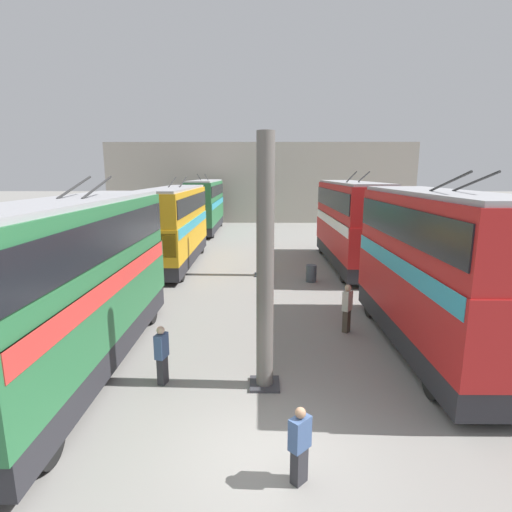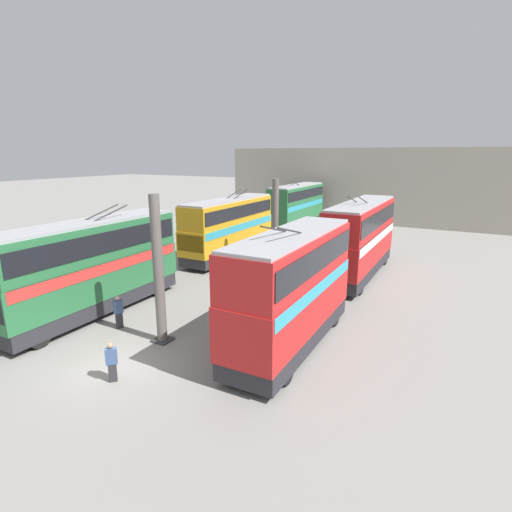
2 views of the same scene
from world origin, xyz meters
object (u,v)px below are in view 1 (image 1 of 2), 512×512
(bus_left_far, at_px, (350,219))
(person_by_right_row, at_px, (162,354))
(bus_right_far, at_px, (206,203))
(person_by_left_row, at_px, (347,307))
(person_aisle_foreground, at_px, (300,444))
(bus_right_mid, at_px, (175,221))
(bus_left_near, at_px, (435,263))
(oil_drum, at_px, (311,273))
(bus_right_near, at_px, (74,277))

(bus_left_far, bearing_deg, person_by_right_row, 150.07)
(bus_right_far, relative_size, person_by_left_row, 6.02)
(person_aisle_foreground, bearing_deg, bus_right_mid, 153.89)
(bus_left_near, height_order, person_by_left_row, bus_left_near)
(bus_left_near, bearing_deg, person_by_right_row, 105.12)
(bus_right_mid, bearing_deg, oil_drum, -116.12)
(person_by_right_row, distance_m, oil_drum, 12.07)
(bus_left_near, xyz_separation_m, person_aisle_foreground, (-5.88, 4.86, -2.15))
(bus_right_near, bearing_deg, bus_right_far, 0.00)
(bus_left_near, distance_m, person_by_left_row, 3.46)
(person_by_left_row, bearing_deg, bus_right_mid, -15.89)
(person_by_left_row, bearing_deg, person_by_right_row, 68.46)
(bus_right_near, height_order, person_by_left_row, bus_right_near)
(bus_left_near, distance_m, oil_drum, 9.28)
(bus_left_far, bearing_deg, bus_right_far, 36.32)
(bus_left_far, relative_size, bus_right_far, 1.00)
(person_aisle_foreground, xyz_separation_m, person_by_left_row, (7.38, -2.47, 0.15))
(bus_left_near, bearing_deg, oil_drum, 18.33)
(person_by_left_row, relative_size, oil_drum, 1.97)
(person_by_right_row, distance_m, person_by_left_row, 7.02)
(person_by_left_row, distance_m, oil_drum, 7.01)
(person_aisle_foreground, height_order, person_by_left_row, person_by_left_row)
(bus_left_far, bearing_deg, oil_drum, 142.98)
(bus_left_far, height_order, oil_drum, bus_left_far)
(bus_right_far, bearing_deg, bus_right_near, -180.00)
(bus_left_near, xyz_separation_m, bus_left_far, (12.21, -0.00, 0.01))
(bus_right_mid, xyz_separation_m, oil_drum, (-3.99, -8.13, -2.33))
(bus_left_near, relative_size, oil_drum, 9.82)
(bus_right_far, bearing_deg, bus_left_near, -158.01)
(bus_left_near, distance_m, person_by_right_row, 8.87)
(bus_left_far, relative_size, person_by_right_row, 6.44)
(bus_right_mid, bearing_deg, person_aisle_foreground, -161.67)
(oil_drum, bearing_deg, person_by_left_row, -176.57)
(bus_left_near, relative_size, person_aisle_foreground, 5.75)
(bus_right_mid, xyz_separation_m, person_by_left_row, (-10.97, -8.55, -1.82))
(person_aisle_foreground, distance_m, person_by_left_row, 7.78)
(bus_left_near, bearing_deg, person_aisle_foreground, 140.41)
(bus_right_far, relative_size, oil_drum, 11.87)
(bus_left_far, relative_size, bus_right_mid, 1.01)
(bus_left_near, bearing_deg, bus_right_near, 97.64)
(bus_right_far, height_order, person_by_left_row, bus_right_far)
(person_aisle_foreground, relative_size, oil_drum, 1.71)
(bus_right_mid, xyz_separation_m, person_by_right_row, (-14.72, -2.62, -1.90))
(bus_right_near, xyz_separation_m, person_aisle_foreground, (-4.41, -6.08, -2.06))
(bus_right_near, relative_size, bus_right_mid, 1.00)
(bus_left_near, distance_m, bus_left_far, 12.21)
(bus_right_mid, height_order, person_by_left_row, bus_right_mid)
(bus_left_far, height_order, person_aisle_foreground, bus_left_far)
(oil_drum, bearing_deg, person_aisle_foreground, 171.86)
(bus_right_near, relative_size, bus_right_far, 0.99)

